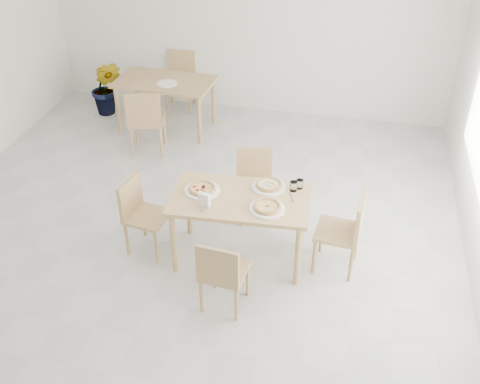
% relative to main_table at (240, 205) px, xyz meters
% --- Properties ---
extents(main_table, '(1.41, 0.85, 0.75)m').
position_rel_main_table_xyz_m(main_table, '(0.00, 0.00, 0.00)').
color(main_table, tan).
rests_on(main_table, ground).
extents(chair_south, '(0.43, 0.43, 0.80)m').
position_rel_main_table_xyz_m(chair_south, '(0.01, -0.77, -0.19)').
color(chair_south, tan).
rests_on(chair_south, ground).
extents(chair_north, '(0.49, 0.49, 0.81)m').
position_rel_main_table_xyz_m(chair_north, '(-0.01, 0.81, -0.19)').
color(chair_north, tan).
rests_on(chair_north, ground).
extents(chair_west, '(0.46, 0.46, 0.82)m').
position_rel_main_table_xyz_m(chair_west, '(-1.03, -0.06, -0.18)').
color(chair_west, tan).
rests_on(chair_west, ground).
extents(chair_east, '(0.47, 0.47, 0.86)m').
position_rel_main_table_xyz_m(chair_east, '(1.06, 0.07, -0.16)').
color(chair_east, tan).
rests_on(chair_east, ground).
extents(plate_margherita, '(0.34, 0.34, 0.02)m').
position_rel_main_table_xyz_m(plate_margherita, '(0.29, -0.14, 0.10)').
color(plate_margherita, white).
rests_on(plate_margherita, main_table).
extents(plate_mushroom, '(0.34, 0.34, 0.02)m').
position_rel_main_table_xyz_m(plate_mushroom, '(0.24, 0.24, 0.10)').
color(plate_mushroom, white).
rests_on(plate_mushroom, main_table).
extents(plate_pepperoni, '(0.35, 0.35, 0.02)m').
position_rel_main_table_xyz_m(plate_pepperoni, '(-0.39, 0.03, 0.10)').
color(plate_pepperoni, white).
rests_on(plate_pepperoni, main_table).
extents(pizza_margherita, '(0.33, 0.33, 0.03)m').
position_rel_main_table_xyz_m(pizza_margherita, '(0.29, -0.14, 0.12)').
color(pizza_margherita, '#DAB866').
rests_on(pizza_margherita, plate_margherita).
extents(pizza_mushroom, '(0.30, 0.30, 0.03)m').
position_rel_main_table_xyz_m(pizza_mushroom, '(0.24, 0.24, 0.13)').
color(pizza_mushroom, '#DAB866').
rests_on(pizza_mushroom, plate_mushroom).
extents(pizza_pepperoni, '(0.35, 0.35, 0.03)m').
position_rel_main_table_xyz_m(pizza_pepperoni, '(-0.39, 0.03, 0.13)').
color(pizza_pepperoni, '#DAB866').
rests_on(pizza_pepperoni, plate_pepperoni).
extents(tumbler_a, '(0.07, 0.07, 0.09)m').
position_rel_main_table_xyz_m(tumbler_a, '(0.54, 0.30, 0.14)').
color(tumbler_a, white).
rests_on(tumbler_a, main_table).
extents(tumbler_b, '(0.08, 0.08, 0.10)m').
position_rel_main_table_xyz_m(tumbler_b, '(0.49, 0.24, 0.14)').
color(tumbler_b, white).
rests_on(tumbler_b, main_table).
extents(napkin_holder, '(0.14, 0.10, 0.14)m').
position_rel_main_table_xyz_m(napkin_holder, '(-0.30, -0.22, 0.16)').
color(napkin_holder, silver).
rests_on(napkin_holder, main_table).
extents(fork_a, '(0.08, 0.17, 0.01)m').
position_rel_main_table_xyz_m(fork_a, '(0.49, 0.11, 0.10)').
color(fork_a, silver).
rests_on(fork_a, main_table).
extents(fork_b, '(0.06, 0.17, 0.01)m').
position_rel_main_table_xyz_m(fork_b, '(-0.31, -0.25, 0.10)').
color(fork_b, silver).
rests_on(fork_b, main_table).
extents(second_table, '(1.40, 0.85, 0.75)m').
position_rel_main_table_xyz_m(second_table, '(-1.69, 2.62, 0.00)').
color(second_table, tan).
rests_on(second_table, ground).
extents(chair_back_s, '(0.55, 0.55, 0.93)m').
position_rel_main_table_xyz_m(chair_back_s, '(-1.70, 1.84, -0.12)').
color(chair_back_s, tan).
rests_on(chair_back_s, ground).
extents(chair_back_n, '(0.46, 0.46, 0.87)m').
position_rel_main_table_xyz_m(chair_back_n, '(-1.72, 3.42, -0.15)').
color(chair_back_n, tan).
rests_on(chair_back_n, ground).
extents(plate_empty, '(0.28, 0.28, 0.02)m').
position_rel_main_table_xyz_m(plate_empty, '(-1.61, 2.51, 0.10)').
color(plate_empty, white).
rests_on(plate_empty, second_table).
extents(potted_plant, '(0.53, 0.45, 0.86)m').
position_rel_main_table_xyz_m(potted_plant, '(-2.73, 2.89, -0.23)').
color(potted_plant, '#35631D').
rests_on(potted_plant, ground).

